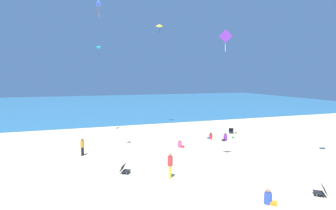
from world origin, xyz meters
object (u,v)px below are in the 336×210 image
at_px(person_3, 82,146).
at_px(kite_purple, 226,37).
at_px(kite_yellow, 159,25).
at_px(beach_chair_near_camera, 124,169).
at_px(person_4, 235,136).
at_px(kite_blue, 99,2).
at_px(person_0, 269,198).
at_px(kite_teal, 98,47).
at_px(person_5, 210,136).
at_px(person_6, 170,164).
at_px(beach_chair_mid_beach, 321,191).
at_px(person_2, 225,138).
at_px(person_1, 180,144).
at_px(beach_chair_far_right, 231,131).

bearing_deg(person_3, kite_purple, -173.87).
bearing_deg(kite_purple, kite_yellow, 90.74).
height_order(beach_chair_near_camera, kite_yellow, kite_yellow).
xyz_separation_m(person_4, kite_blue, (-13.58, -1.51, 11.90)).
xyz_separation_m(person_4, kite_purple, (-5.41, -6.61, 8.91)).
bearing_deg(person_0, kite_yellow, 133.20).
bearing_deg(kite_blue, person_4, 6.34).
relative_size(person_3, kite_purple, 0.95).
relative_size(person_0, kite_teal, 0.62).
bearing_deg(person_3, person_5, -136.52).
height_order(person_4, kite_teal, kite_teal).
xyz_separation_m(person_5, kite_blue, (-11.02, -2.16, 11.91)).
distance_m(person_6, kite_teal, 17.19).
xyz_separation_m(person_3, person_6, (5.36, -6.57, 0.11)).
height_order(beach_chair_mid_beach, person_6, person_6).
xyz_separation_m(person_0, person_2, (4.69, 11.97, -0.00)).
xyz_separation_m(person_1, person_2, (5.25, 0.88, 0.01)).
height_order(kite_purple, kite_teal, kite_teal).
relative_size(person_4, person_5, 1.05).
xyz_separation_m(beach_chair_near_camera, kite_teal, (-0.87, 12.64, 9.47)).
relative_size(person_0, kite_purple, 0.53).
height_order(beach_chair_far_right, person_4, person_4).
height_order(person_2, person_4, person_2).
xyz_separation_m(beach_chair_mid_beach, kite_blue, (-10.76, 10.99, 11.93)).
height_order(beach_chair_far_right, kite_yellow, kite_yellow).
bearing_deg(beach_chair_near_camera, person_3, 149.96).
xyz_separation_m(person_2, person_3, (-13.73, -0.71, 0.54)).
xyz_separation_m(person_6, kite_teal, (-3.52, 14.33, 8.81)).
distance_m(beach_chair_near_camera, person_6, 3.21).
distance_m(beach_chair_mid_beach, kite_yellow, 25.20).
xyz_separation_m(kite_teal, kite_yellow, (7.72, 2.39, 3.26)).
distance_m(beach_chair_near_camera, person_0, 8.99).
distance_m(beach_chair_far_right, beach_chair_mid_beach, 15.47).
bearing_deg(person_3, kite_blue, -159.11).
bearing_deg(person_2, person_1, -14.41).
bearing_deg(person_2, beach_chair_near_camera, 2.99).
relative_size(person_5, kite_yellow, 0.61).
height_order(person_0, kite_teal, kite_teal).
distance_m(kite_purple, kite_yellow, 16.13).
height_order(beach_chair_far_right, beach_chair_mid_beach, beach_chair_mid_beach).
height_order(person_6, kite_yellow, kite_yellow).
xyz_separation_m(kite_blue, kite_teal, (0.25, 8.18, -2.44)).
bearing_deg(kite_purple, beach_chair_far_right, 54.49).
xyz_separation_m(person_5, person_6, (-7.25, -8.32, 0.67)).
relative_size(beach_chair_mid_beach, kite_blue, 0.54).
distance_m(person_4, kite_blue, 18.12).
bearing_deg(kite_purple, person_6, -166.53).
xyz_separation_m(person_1, kite_blue, (-6.89, -0.25, 11.90)).
relative_size(person_3, person_5, 1.97).
xyz_separation_m(person_0, person_1, (-0.56, 11.09, -0.01)).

